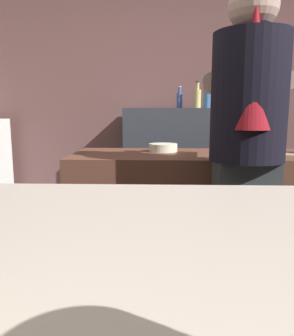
% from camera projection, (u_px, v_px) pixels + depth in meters
% --- Properties ---
extents(wall_back, '(5.20, 0.10, 2.70)m').
position_uv_depth(wall_back, '(177.00, 92.00, 3.38)').
color(wall_back, brown).
rests_on(wall_back, ground).
extents(prep_counter, '(2.10, 0.60, 0.90)m').
position_uv_depth(prep_counter, '(244.00, 225.00, 2.07)').
color(prep_counter, brown).
rests_on(prep_counter, ground).
extents(back_shelf, '(0.90, 0.36, 1.18)m').
position_uv_depth(back_shelf, '(171.00, 170.00, 3.23)').
color(back_shelf, '#333740').
rests_on(back_shelf, ground).
extents(bartender, '(0.46, 0.53, 1.71)m').
position_uv_depth(bartender, '(247.00, 145.00, 1.53)').
color(bartender, '#303839').
rests_on(bartender, ground).
extents(mixing_bowl, '(0.18, 0.18, 0.05)m').
position_uv_depth(mixing_bowl, '(163.00, 148.00, 2.10)').
color(mixing_bowl, beige).
rests_on(mixing_bowl, prep_counter).
extents(chefs_knife, '(0.24, 0.05, 0.01)m').
position_uv_depth(chefs_knife, '(277.00, 154.00, 1.94)').
color(chefs_knife, silver).
rests_on(chefs_knife, prep_counter).
extents(bottle_hot_sauce, '(0.07, 0.07, 0.24)m').
position_uv_depth(bottle_hot_sauce, '(197.00, 98.00, 3.09)').
color(bottle_hot_sauce, '#D5CB76').
rests_on(bottle_hot_sauce, back_shelf).
extents(bottle_soy, '(0.06, 0.06, 0.26)m').
position_uv_depth(bottle_soy, '(207.00, 97.00, 3.10)').
color(bottle_soy, '#326198').
rests_on(bottle_soy, back_shelf).
extents(bottle_olive_oil, '(0.05, 0.05, 0.21)m').
position_uv_depth(bottle_olive_oil, '(180.00, 100.00, 3.19)').
color(bottle_olive_oil, '#3A599F').
rests_on(bottle_olive_oil, back_shelf).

